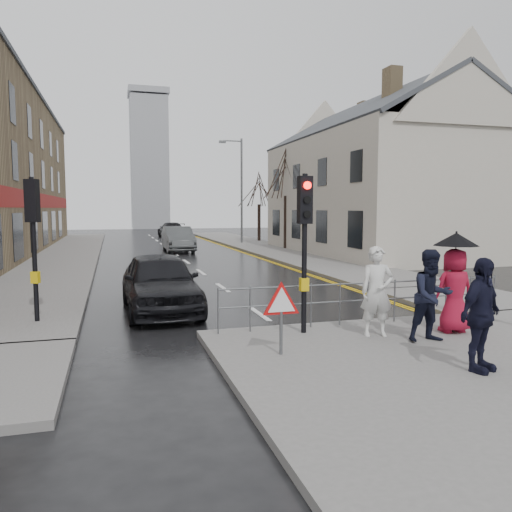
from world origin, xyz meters
TOP-DOWN VIEW (x-y plane):
  - ground at (0.00, 0.00)m, footprint 120.00×120.00m
  - left_pavement at (-6.50, 23.00)m, footprint 4.00×44.00m
  - right_pavement at (6.50, 25.00)m, footprint 4.00×40.00m
  - pavement_bridge_right at (6.50, 3.00)m, footprint 4.00×4.20m
  - building_right_cream at (12.00, 18.00)m, footprint 9.00×16.40m
  - church_tower at (1.50, 62.00)m, footprint 5.00×5.00m
  - traffic_signal_near_left at (0.20, 0.20)m, footprint 0.28×0.27m
  - traffic_signal_far_left at (-5.50, 3.00)m, footprint 0.34×0.33m
  - guard_railing_front at (1.95, 0.60)m, footprint 7.14×0.04m
  - warning_sign at (-0.80, -1.21)m, footprint 0.80×0.07m
  - street_lamp at (5.82, 28.00)m, footprint 1.83×0.25m
  - tree_near at (7.50, 22.00)m, footprint 2.40×2.40m
  - tree_far at (8.00, 30.00)m, footprint 2.40×2.40m
  - pedestrian_a at (1.56, -0.49)m, footprint 0.78×0.61m
  - pedestrian_b at (2.39, -1.19)m, footprint 0.91×0.71m
  - pedestrian_with_umbrella at (3.32, -0.67)m, footprint 0.96×0.96m
  - pedestrian_d at (2.03, -3.00)m, footprint 1.20×0.85m
  - car_parked at (-2.51, 4.00)m, footprint 2.03×4.80m
  - car_mid at (0.39, 22.87)m, footprint 1.71×4.91m
  - car_far at (1.78, 39.17)m, footprint 2.34×5.13m

SIDE VIEW (x-z plane):
  - ground at x=0.00m, z-range 0.00..0.00m
  - left_pavement at x=-6.50m, z-range 0.00..0.14m
  - right_pavement at x=6.50m, z-range 0.00..0.14m
  - pavement_bridge_right at x=6.50m, z-range 0.00..0.14m
  - car_far at x=1.78m, z-range 0.00..1.46m
  - car_mid at x=0.39m, z-range 0.00..1.62m
  - car_parked at x=-2.51m, z-range 0.00..1.62m
  - guard_railing_front at x=1.95m, z-range 0.36..1.36m
  - warning_sign at x=-0.80m, z-range 0.37..1.72m
  - pedestrian_b at x=2.39m, z-range 0.14..2.00m
  - pedestrian_d at x=2.03m, z-range 0.14..2.02m
  - pedestrian_a at x=1.56m, z-range 0.14..2.03m
  - pedestrian_with_umbrella at x=3.32m, z-range 0.21..2.37m
  - traffic_signal_near_left at x=0.20m, z-range 0.76..4.16m
  - traffic_signal_far_left at x=-5.50m, z-range 0.76..4.16m
  - tree_far at x=8.00m, z-range 1.60..7.24m
  - street_lamp at x=5.82m, z-range 0.71..8.71m
  - building_right_cream at x=12.00m, z-range -0.27..9.83m
  - tree_near at x=7.50m, z-range 1.85..8.43m
  - church_tower at x=1.50m, z-range 0.00..18.00m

